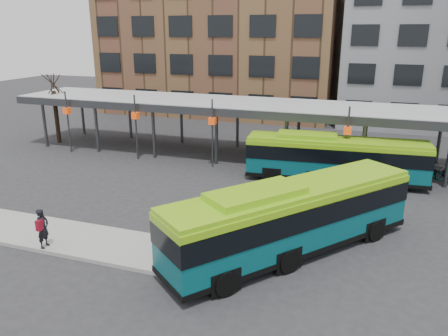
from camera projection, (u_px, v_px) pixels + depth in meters
ground at (201, 229)px, 21.25m from camera, size 120.00×120.00×0.00m
boarding_island at (66, 237)px, 20.23m from camera, size 14.00×3.00×0.18m
canopy at (265, 107)px, 31.67m from camera, size 40.00×6.53×4.80m
tree at (56, 114)px, 36.93m from camera, size 1.64×1.64×5.60m
building_brick at (223, 14)px, 49.85m from camera, size 26.00×14.00×22.00m
bus_front at (292, 216)px, 18.53m from camera, size 9.40×10.93×3.29m
bus_rear at (335, 157)px, 27.51m from camera, size 11.24×3.32×3.05m
pedestrian at (43, 228)px, 18.89m from camera, size 0.48×0.69×1.78m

